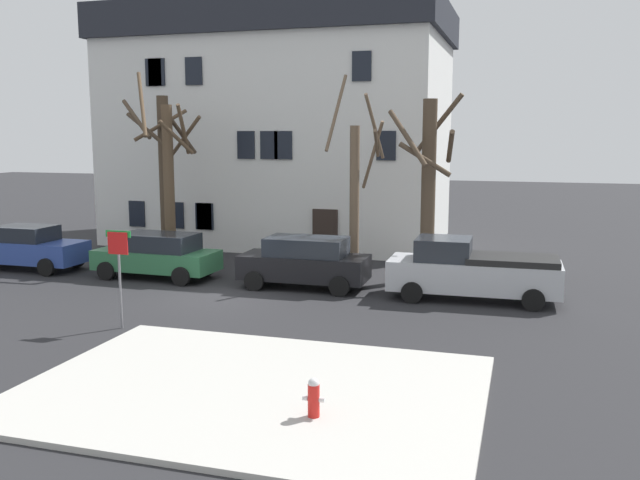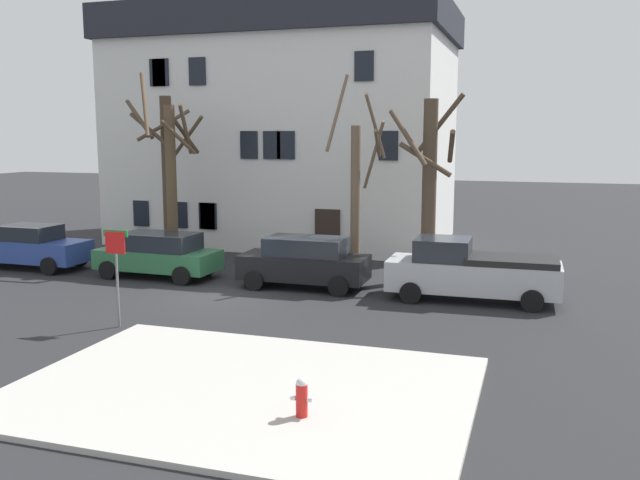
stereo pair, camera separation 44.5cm
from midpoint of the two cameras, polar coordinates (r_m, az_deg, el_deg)
ground_plane at (r=22.80m, az=-8.96°, el=-4.63°), size 120.00×120.00×0.00m
sidewalk_slab at (r=14.48m, az=-6.59°, el=-12.29°), size 9.35×6.77×0.12m
building_main at (r=34.37m, az=-3.58°, el=9.44°), size 16.14×9.46×11.18m
tree_bare_near at (r=29.34m, az=-13.34°, el=5.48°), size 2.89×2.38×6.83m
tree_bare_mid at (r=28.08m, az=-12.95°, el=5.33°), size 2.86×2.99×7.71m
tree_bare_far at (r=25.44m, az=2.52°, el=4.31°), size 2.12×2.12×7.48m
tree_bare_end at (r=24.86m, az=8.52°, el=4.70°), size 2.65×2.67×6.73m
car_blue_sedan at (r=29.23m, az=-23.69°, el=-0.58°), size 4.71×2.00×1.73m
car_green_wagon at (r=25.90m, az=-13.92°, el=-1.20°), size 4.60×2.16×1.66m
car_black_wagon at (r=23.53m, az=-1.82°, el=-1.83°), size 4.41×2.04×1.77m
pickup_truck_silver at (r=22.31m, az=12.00°, el=-2.51°), size 5.40×2.21×1.97m
fire_hydrant at (r=12.83m, az=-1.55°, el=-12.94°), size 0.42×0.22×0.74m
street_sign_pole at (r=19.29m, az=-17.07°, el=-1.62°), size 0.76×0.07×2.70m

